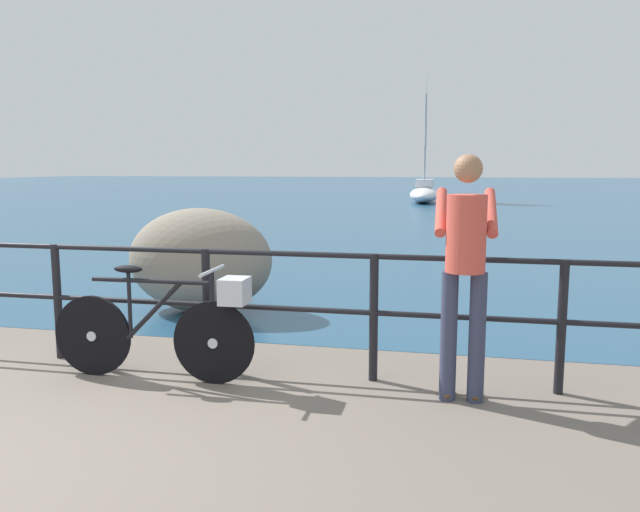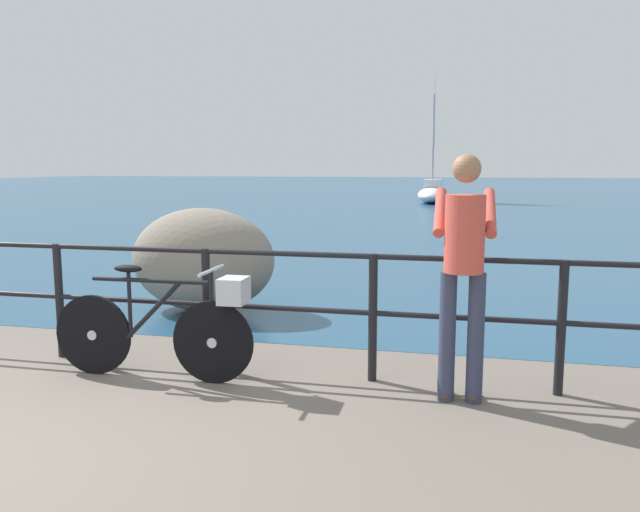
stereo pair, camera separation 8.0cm
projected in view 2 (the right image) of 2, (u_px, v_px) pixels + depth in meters
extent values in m
cube|color=#6B6056|center=(389.00, 214.00, 22.98)|extent=(120.00, 120.00, 0.10)
cube|color=navy|center=(432.00, 187.00, 49.71)|extent=(120.00, 90.00, 0.01)
cylinder|color=black|center=(60.00, 301.00, 5.62)|extent=(0.07, 0.07, 1.02)
cylinder|color=black|center=(207.00, 309.00, 5.31)|extent=(0.07, 0.07, 1.02)
cylinder|color=black|center=(373.00, 318.00, 4.99)|extent=(0.07, 0.07, 1.02)
cylinder|color=black|center=(561.00, 328.00, 4.67)|extent=(0.07, 0.07, 1.02)
cylinder|color=black|center=(129.00, 249.00, 5.40)|extent=(9.82, 0.04, 0.04)
cylinder|color=black|center=(131.00, 300.00, 5.46)|extent=(9.82, 0.04, 0.04)
cylinder|color=black|center=(93.00, 335.00, 5.18)|extent=(0.66, 0.04, 0.66)
cylinder|color=#B7BCC6|center=(93.00, 335.00, 5.18)|extent=(0.08, 0.06, 0.08)
cylinder|color=black|center=(213.00, 342.00, 4.96)|extent=(0.66, 0.04, 0.66)
cylinder|color=#B7BCC6|center=(213.00, 342.00, 4.96)|extent=(0.08, 0.06, 0.08)
cylinder|color=black|center=(150.00, 281.00, 5.00)|extent=(0.99, 0.05, 0.04)
cylinder|color=black|center=(154.00, 310.00, 5.03)|extent=(0.50, 0.05, 0.50)
cylinder|color=black|center=(130.00, 305.00, 5.07)|extent=(0.03, 0.03, 0.53)
ellipsoid|color=black|center=(128.00, 269.00, 5.03)|extent=(0.24, 0.10, 0.06)
cylinder|color=black|center=(212.00, 307.00, 4.92)|extent=(0.03, 0.03, 0.57)
cylinder|color=#B7BCC6|center=(211.00, 270.00, 4.88)|extent=(0.03, 0.48, 0.03)
cube|color=#B7BCC6|center=(234.00, 291.00, 4.86)|extent=(0.20, 0.24, 0.20)
cylinder|color=#333851|center=(447.00, 337.00, 4.57)|extent=(0.12, 0.12, 0.95)
ellipsoid|color=#513319|center=(446.00, 392.00, 4.69)|extent=(0.10, 0.26, 0.08)
cylinder|color=#333851|center=(476.00, 338.00, 4.53)|extent=(0.12, 0.12, 0.95)
ellipsoid|color=#513319|center=(473.00, 394.00, 4.65)|extent=(0.10, 0.26, 0.08)
cylinder|color=#CC4C3F|center=(465.00, 234.00, 4.45)|extent=(0.28, 0.28, 0.55)
sphere|color=#9E7051|center=(467.00, 169.00, 4.38)|extent=(0.20, 0.20, 0.20)
cylinder|color=#CC4C3F|center=(440.00, 212.00, 4.69)|extent=(0.09, 0.52, 0.34)
cylinder|color=#CC4C3F|center=(490.00, 212.00, 4.62)|extent=(0.09, 0.52, 0.34)
ellipsoid|color=gray|center=(203.00, 260.00, 7.42)|extent=(1.72, 1.14, 1.21)
ellipsoid|color=white|center=(432.00, 195.00, 29.42)|extent=(1.35, 4.41, 0.70)
cube|color=silver|center=(433.00, 183.00, 29.63)|extent=(0.81, 1.31, 0.36)
cylinder|color=#B2B2B7|center=(433.00, 141.00, 28.88)|extent=(0.10, 0.10, 4.20)
pyramid|color=white|center=(435.00, 107.00, 29.38)|extent=(0.08, 1.60, 3.57)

